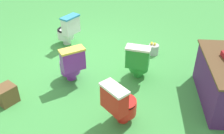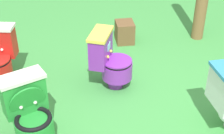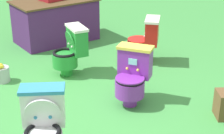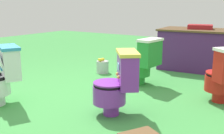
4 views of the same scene
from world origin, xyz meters
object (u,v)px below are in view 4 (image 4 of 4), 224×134
Objects in this scene: toilet_purple at (117,83)px; lemon_bucket at (102,67)px; toilet_white at (2,75)px; vendor_table at (199,49)px; toilet_green at (144,61)px.

lemon_bucket is (-1.25, 1.46, -0.25)m from toilet_purple.
lemon_bucket is at bearing 2.29° from toilet_purple.
vendor_table is (1.49, 3.20, 0.02)m from toilet_white.
toilet_purple is at bearing -160.86° from toilet_green.
toilet_purple is 1.00× the size of toilet_white.
vendor_table reaches higher than toilet_green.
toilet_purple is at bearing -92.68° from vendor_table.
toilet_green is 1.00× the size of toilet_purple.
toilet_green and toilet_purple have the same top height.
lemon_bucket is (-1.37, -1.24, -0.28)m from vendor_table.
toilet_white is at bearing -93.52° from lemon_bucket.
toilet_green is 1.03m from lemon_bucket.
toilet_green is 1.23m from toilet_purple.
lemon_bucket is at bearing 80.21° from toilet_green.
toilet_white is 2.63× the size of lemon_bucket.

